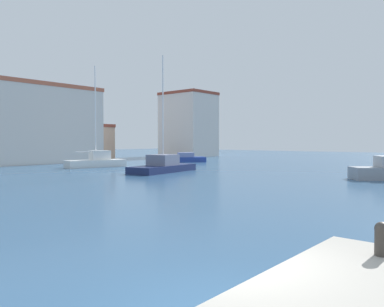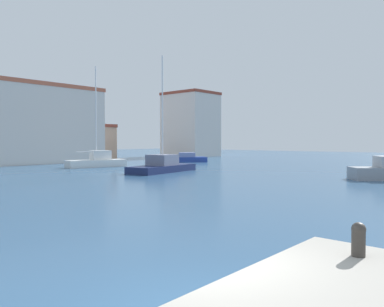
{
  "view_description": "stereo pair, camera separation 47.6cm",
  "coord_description": "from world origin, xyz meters",
  "views": [
    {
      "loc": [
        -4.84,
        -3.53,
        2.81
      ],
      "look_at": [
        24.13,
        21.67,
        1.55
      ],
      "focal_mm": 35.37,
      "sensor_mm": 36.0,
      "label": 1
    },
    {
      "loc": [
        -4.52,
        -3.88,
        2.81
      ],
      "look_at": [
        24.13,
        21.67,
        1.55
      ],
      "focal_mm": 35.37,
      "sensor_mm": 36.0,
      "label": 2
    }
  ],
  "objects": [
    {
      "name": "sailboat_navy_far_left",
      "position": [
        19.31,
        20.97,
        0.58
      ],
      "size": [
        7.77,
        3.79,
        10.54
      ],
      "color": "#19234C",
      "rests_on": "water"
    },
    {
      "name": "waterfront_apartments",
      "position": [
        19.12,
        42.17,
        5.0
      ],
      "size": [
        14.26,
        5.71,
        9.97
      ],
      "color": "beige",
      "rests_on": "ground"
    },
    {
      "name": "water",
      "position": [
        15.0,
        20.0,
        0.0
      ],
      "size": [
        160.0,
        160.0,
        0.0
      ],
      "primitive_type": "plane",
      "color": "#2D5175",
      "rests_on": "ground"
    },
    {
      "name": "mooring_bollard",
      "position": [
        1.89,
        -1.83,
        1.22
      ],
      "size": [
        0.23,
        0.23,
        0.56
      ],
      "color": "#38332D",
      "rests_on": "pier_quay"
    },
    {
      "name": "harbor_office",
      "position": [
        28.35,
        50.3,
        2.77
      ],
      "size": [
        10.0,
        8.4,
        5.53
      ],
      "color": "tan",
      "rests_on": "ground"
    },
    {
      "name": "warehouse_block",
      "position": [
        47.92,
        43.24,
        5.92
      ],
      "size": [
        7.51,
        8.9,
        11.82
      ],
      "color": "beige",
      "rests_on": "ground"
    },
    {
      "name": "motorboat_blue_inner_mooring",
      "position": [
        32.73,
        31.05,
        0.45
      ],
      "size": [
        6.6,
        6.1,
        1.26
      ],
      "color": "#233D93",
      "rests_on": "water"
    },
    {
      "name": "sailboat_white_far_right",
      "position": [
        19.16,
        31.03,
        0.63
      ],
      "size": [
        6.6,
        3.21,
        10.87
      ],
      "color": "white",
      "rests_on": "water"
    }
  ]
}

